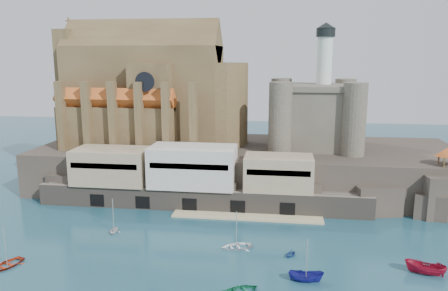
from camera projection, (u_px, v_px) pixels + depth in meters
name	position (u px, v px, depth m)	size (l,w,h in m)	color
ground	(225.00, 257.00, 69.91)	(300.00, 300.00, 0.00)	#184150
promontory	(245.00, 167.00, 107.16)	(100.00, 36.00, 10.00)	#2B2520
quay	(192.00, 179.00, 92.42)	(70.00, 12.00, 13.05)	#63594F
church	(152.00, 95.00, 109.26)	(47.00, 25.93, 30.51)	brown
castle_keep	(315.00, 113.00, 103.98)	(21.20, 21.20, 29.30)	#4D483C
rock_outcrop	(446.00, 194.00, 88.65)	(14.50, 10.50, 8.70)	#2B2520
boat_0	(7.00, 266.00, 66.89)	(3.84, 1.11, 5.38)	#AB290F
boat_2	(306.00, 281.00, 62.40)	(1.89, 1.94, 5.03)	navy
boat_4	(114.00, 232.00, 79.75)	(2.64, 1.61, 3.06)	silver
boat_5	(425.00, 274.00, 64.46)	(2.19, 2.25, 5.81)	maroon
boat_6	(236.00, 248.00, 73.31)	(3.79, 1.10, 5.31)	white
boat_7	(291.00, 256.00, 70.38)	(2.24, 1.37, 2.60)	navy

